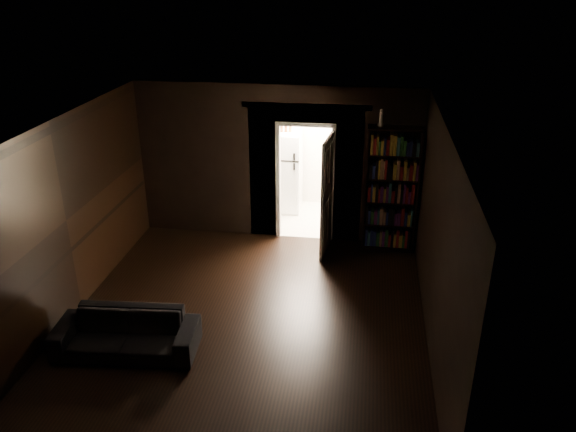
{
  "coord_description": "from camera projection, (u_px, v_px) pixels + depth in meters",
  "views": [
    {
      "loc": [
        1.53,
        -6.51,
        4.64
      ],
      "look_at": [
        0.46,
        0.9,
        1.26
      ],
      "focal_mm": 35.0,
      "sensor_mm": 36.0,
      "label": 1
    }
  ],
  "objects": [
    {
      "name": "sofa",
      "position": [
        125.0,
        328.0,
        7.22
      ],
      "size": [
        1.88,
        0.92,
        0.7
      ],
      "primitive_type": "imported",
      "rotation": [
        0.0,
        0.0,
        0.07
      ],
      "color": "black",
      "rests_on": "ground"
    },
    {
      "name": "door",
      "position": [
        327.0,
        196.0,
        9.52
      ],
      "size": [
        0.15,
        0.85,
        2.05
      ],
      "primitive_type": "cube",
      "rotation": [
        0.0,
        0.0,
        1.46
      ],
      "color": "silver",
      "rests_on": "ground"
    },
    {
      "name": "room_walls",
      "position": [
        258.0,
        183.0,
        8.25
      ],
      "size": [
        5.02,
        5.61,
        2.84
      ],
      "color": "black",
      "rests_on": "ground"
    },
    {
      "name": "figurine",
      "position": [
        381.0,
        117.0,
        9.14
      ],
      "size": [
        0.12,
        0.12,
        0.28
      ],
      "primitive_type": "cube",
      "rotation": [
        0.0,
        0.0,
        -0.32
      ],
      "color": "silver",
      "rests_on": "bookshelf"
    },
    {
      "name": "bottles",
      "position": [
        277.0,
        125.0,
        10.83
      ],
      "size": [
        0.66,
        0.18,
        0.27
      ],
      "primitive_type": "cube",
      "rotation": [
        0.0,
        0.0,
        -0.16
      ],
      "color": "black",
      "rests_on": "refrigerator"
    },
    {
      "name": "refrigerator",
      "position": [
        283.0,
        171.0,
        11.29
      ],
      "size": [
        0.95,
        0.92,
        1.65
      ],
      "primitive_type": "cube",
      "rotation": [
        0.0,
        0.0,
        0.41
      ],
      "color": "white",
      "rests_on": "ground"
    },
    {
      "name": "ground",
      "position": [
        247.0,
        320.0,
        7.98
      ],
      "size": [
        5.5,
        5.5,
        0.0
      ],
      "primitive_type": "plane",
      "color": "black",
      "rests_on": "ground"
    },
    {
      "name": "bookshelf",
      "position": [
        391.0,
        190.0,
        9.57
      ],
      "size": [
        0.95,
        0.56,
        2.2
      ],
      "primitive_type": "cube",
      "rotation": [
        0.0,
        0.0,
        -0.28
      ],
      "color": "black",
      "rests_on": "ground"
    },
    {
      "name": "kitchen_alcove",
      "position": [
        312.0,
        156.0,
        10.91
      ],
      "size": [
        2.2,
        1.8,
        2.6
      ],
      "color": "beige",
      "rests_on": "ground"
    }
  ]
}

